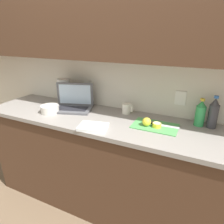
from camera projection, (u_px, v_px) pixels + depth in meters
The scene contains 14 objects.
ground_plane at pixel (100, 200), 2.09m from camera, with size 12.00×12.00×0.00m, color brown.
wall_back at pixel (109, 42), 1.72m from camera, with size 5.20×0.38×2.60m.
counter_unit at pixel (98, 161), 1.93m from camera, with size 2.20×0.60×0.94m.
laptop at pixel (73, 103), 1.94m from camera, with size 0.41×0.33×0.25m.
cutting_board at pixel (155, 126), 1.58m from camera, with size 0.35×0.22×0.01m, color #4C9E51.
knife at pixel (154, 123), 1.60m from camera, with size 0.29×0.04×0.02m.
lemon_half_cut at pixel (157, 125), 1.55m from camera, with size 0.07×0.07×0.04m.
lemon_whole_beside at pixel (146, 122), 1.56m from camera, with size 0.07×0.07×0.07m.
bottle_green_soda at pixel (200, 113), 1.57m from camera, with size 0.08×0.08×0.22m.
bottle_oil_tall at pixel (213, 113), 1.53m from camera, with size 0.07×0.07×0.26m.
measuring_cup at pixel (127, 109), 1.83m from camera, with size 0.10×0.08×0.09m.
bowl_white at pixel (50, 109), 1.85m from camera, with size 0.16×0.16×0.07m.
paper_towel_roll at pixel (64, 91), 2.07m from camera, with size 0.13×0.13×0.26m.
dish_towel at pixel (93, 127), 1.55m from camera, with size 0.22×0.16×0.02m, color white.
Camera 1 is at (0.80, -1.41, 1.62)m, focal length 32.00 mm.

